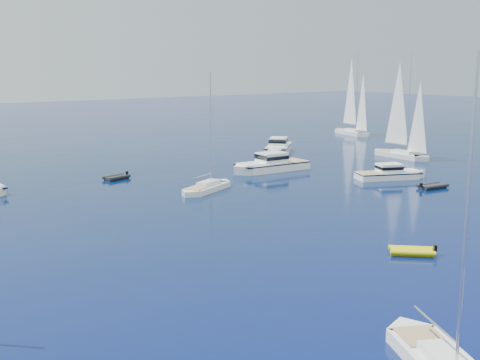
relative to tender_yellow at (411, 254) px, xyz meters
name	(u,v)px	position (x,y,z in m)	size (l,w,h in m)	color
ground	(471,254)	(3.54, -2.50, 0.00)	(400.00, 400.00, 0.00)	#091057
motor_cruiser_centre	(270,171)	(14.66, 33.05, 0.00)	(3.53, 11.55, 3.03)	white
motor_cruiser_far_r	(390,179)	(22.42, 20.08, 0.00)	(2.77, 9.05, 2.38)	white
motor_cruiser_distant	(278,152)	(26.79, 45.48, 0.00)	(3.37, 11.02, 2.89)	white
sailboat_centre	(207,191)	(1.15, 27.65, 0.00)	(2.34, 8.99, 13.22)	silver
sailboat_sails_r	(401,157)	(37.48, 30.36, 0.00)	(2.78, 10.68, 15.70)	silver
sailboat_sails_far	(352,134)	(54.38, 55.27, 0.00)	(2.95, 11.34, 16.67)	silver
tender_yellow	(411,254)	(0.00, 0.00, 0.00)	(1.84, 3.28, 0.95)	#D6CA0C
tender_grey_near	(433,188)	(21.71, 13.64, 0.00)	(1.95, 3.53, 0.95)	black
tender_grey_far	(117,179)	(-3.60, 39.69, 0.00)	(1.82, 3.25, 0.95)	black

